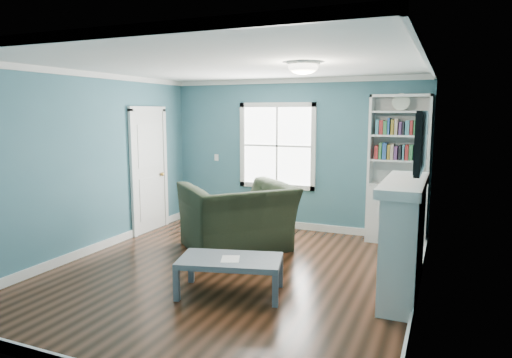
% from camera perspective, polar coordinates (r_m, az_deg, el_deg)
% --- Properties ---
extents(floor, '(5.00, 5.00, 0.00)m').
position_cam_1_polar(floor, '(5.93, -3.26, -11.72)').
color(floor, black).
rests_on(floor, ground).
extents(room_walls, '(5.00, 5.00, 5.00)m').
position_cam_1_polar(room_walls, '(5.59, -3.39, 3.68)').
color(room_walls, '#376675').
rests_on(room_walls, ground).
extents(trim, '(4.50, 5.00, 2.60)m').
position_cam_1_polar(trim, '(5.63, -3.36, 0.18)').
color(trim, white).
rests_on(trim, ground).
extents(window, '(1.40, 0.06, 1.50)m').
position_cam_1_polar(window, '(7.99, 2.65, 4.16)').
color(window, white).
rests_on(window, room_walls).
extents(bookshelf, '(0.90, 0.35, 2.31)m').
position_cam_1_polar(bookshelf, '(7.41, 17.29, -0.65)').
color(bookshelf, silver).
rests_on(bookshelf, ground).
extents(fireplace, '(0.44, 1.58, 1.30)m').
position_cam_1_polar(fireplace, '(5.39, 18.10, -7.13)').
color(fireplace, black).
rests_on(fireplace, ground).
extents(tv, '(0.06, 1.10, 0.65)m').
position_cam_1_polar(tv, '(5.20, 19.98, 4.43)').
color(tv, black).
rests_on(tv, fireplace).
extents(door, '(0.12, 0.98, 2.17)m').
position_cam_1_polar(door, '(7.99, -13.20, 1.23)').
color(door, silver).
rests_on(door, ground).
extents(ceiling_fixture, '(0.38, 0.38, 0.15)m').
position_cam_1_polar(ceiling_fixture, '(5.35, 5.93, 13.82)').
color(ceiling_fixture, white).
rests_on(ceiling_fixture, room_walls).
extents(light_switch, '(0.08, 0.01, 0.12)m').
position_cam_1_polar(light_switch, '(8.51, -4.96, 2.70)').
color(light_switch, white).
rests_on(light_switch, room_walls).
extents(recliner, '(1.73, 1.77, 1.31)m').
position_cam_1_polar(recliner, '(6.78, -2.33, -3.39)').
color(recliner, black).
rests_on(recliner, ground).
extents(coffee_table, '(1.26, 0.89, 0.41)m').
position_cam_1_polar(coffee_table, '(5.21, -3.24, -10.41)').
color(coffee_table, '#545A65').
rests_on(coffee_table, ground).
extents(paper_sheet, '(0.28, 0.31, 0.00)m').
position_cam_1_polar(paper_sheet, '(5.16, -3.22, -9.95)').
color(paper_sheet, white).
rests_on(paper_sheet, coffee_table).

